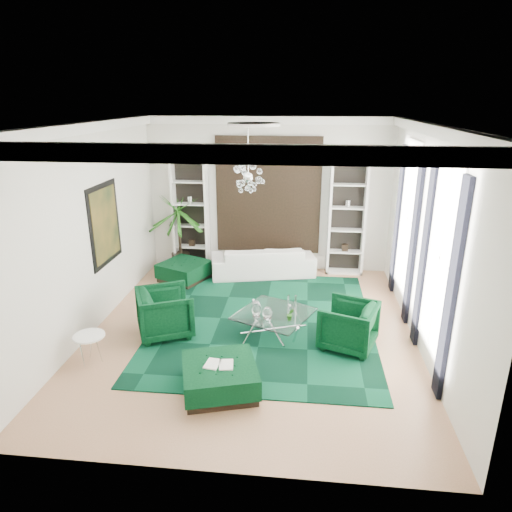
# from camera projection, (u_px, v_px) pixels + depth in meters

# --- Properties ---
(floor) EXTENTS (6.00, 7.00, 0.02)m
(floor) POSITION_uv_depth(u_px,v_px,m) (252.00, 331.00, 8.69)
(floor) COLOR tan
(floor) RESTS_ON ground
(ceiling) EXTENTS (6.00, 7.00, 0.02)m
(ceiling) POSITION_uv_depth(u_px,v_px,m) (252.00, 123.00, 7.44)
(ceiling) COLOR white
(ceiling) RESTS_ON ground
(wall_back) EXTENTS (6.00, 0.02, 3.80)m
(wall_back) POSITION_uv_depth(u_px,v_px,m) (268.00, 195.00, 11.36)
(wall_back) COLOR silver
(wall_back) RESTS_ON ground
(wall_front) EXTENTS (6.00, 0.02, 3.80)m
(wall_front) POSITION_uv_depth(u_px,v_px,m) (213.00, 330.00, 4.76)
(wall_front) COLOR silver
(wall_front) RESTS_ON ground
(wall_left) EXTENTS (0.02, 7.00, 3.80)m
(wall_left) POSITION_uv_depth(u_px,v_px,m) (89.00, 230.00, 8.37)
(wall_left) COLOR silver
(wall_left) RESTS_ON ground
(wall_right) EXTENTS (0.02, 7.00, 3.80)m
(wall_right) POSITION_uv_depth(u_px,v_px,m) (427.00, 240.00, 7.76)
(wall_right) COLOR silver
(wall_right) RESTS_ON ground
(crown_molding) EXTENTS (6.00, 7.00, 0.18)m
(crown_molding) POSITION_uv_depth(u_px,v_px,m) (252.00, 130.00, 7.47)
(crown_molding) COLOR white
(crown_molding) RESTS_ON ceiling
(ceiling_medallion) EXTENTS (0.90, 0.90, 0.05)m
(ceiling_medallion) POSITION_uv_depth(u_px,v_px,m) (254.00, 124.00, 7.73)
(ceiling_medallion) COLOR white
(ceiling_medallion) RESTS_ON ceiling
(tapestry) EXTENTS (2.50, 0.06, 2.80)m
(tapestry) POSITION_uv_depth(u_px,v_px,m) (268.00, 196.00, 11.31)
(tapestry) COLOR black
(tapestry) RESTS_ON wall_back
(shelving_left) EXTENTS (0.90, 0.38, 2.80)m
(shelving_left) POSITION_uv_depth(u_px,v_px,m) (191.00, 215.00, 11.53)
(shelving_left) COLOR white
(shelving_left) RESTS_ON floor
(shelving_right) EXTENTS (0.90, 0.38, 2.80)m
(shelving_right) POSITION_uv_depth(u_px,v_px,m) (347.00, 219.00, 11.14)
(shelving_right) COLOR white
(shelving_right) RESTS_ON floor
(painting) EXTENTS (0.04, 1.30, 1.60)m
(painting) POSITION_uv_depth(u_px,v_px,m) (105.00, 224.00, 8.94)
(painting) COLOR black
(painting) RESTS_ON wall_left
(window_near) EXTENTS (0.03, 1.10, 2.90)m
(window_near) POSITION_uv_depth(u_px,v_px,m) (441.00, 258.00, 6.91)
(window_near) COLOR white
(window_near) RESTS_ON wall_right
(curtain_near_a) EXTENTS (0.07, 0.30, 3.25)m
(curtain_near_a) POSITION_uv_depth(u_px,v_px,m) (451.00, 293.00, 6.27)
(curtain_near_a) COLOR black
(curtain_near_a) RESTS_ON floor
(curtain_near_b) EXTENTS (0.07, 0.30, 3.25)m
(curtain_near_b) POSITION_uv_depth(u_px,v_px,m) (424.00, 256.00, 7.73)
(curtain_near_b) COLOR black
(curtain_near_b) RESTS_ON floor
(window_far) EXTENTS (0.03, 1.10, 2.90)m
(window_far) POSITION_uv_depth(u_px,v_px,m) (408.00, 219.00, 9.17)
(window_far) COLOR white
(window_far) RESTS_ON wall_right
(curtain_far_a) EXTENTS (0.07, 0.30, 3.25)m
(curtain_far_a) POSITION_uv_depth(u_px,v_px,m) (413.00, 242.00, 8.52)
(curtain_far_a) COLOR black
(curtain_far_a) RESTS_ON floor
(curtain_far_b) EXTENTS (0.07, 0.30, 3.25)m
(curtain_far_b) POSITION_uv_depth(u_px,v_px,m) (398.00, 221.00, 9.99)
(curtain_far_b) COLOR black
(curtain_far_b) RESTS_ON floor
(rug) EXTENTS (4.20, 5.00, 0.02)m
(rug) POSITION_uv_depth(u_px,v_px,m) (264.00, 321.00, 9.05)
(rug) COLOR black
(rug) RESTS_ON floor
(sofa) EXTENTS (2.68, 1.52, 0.74)m
(sofa) POSITION_uv_depth(u_px,v_px,m) (263.00, 261.00, 11.33)
(sofa) COLOR white
(sofa) RESTS_ON floor
(armchair_left) EXTENTS (1.28, 1.27, 0.89)m
(armchair_left) POSITION_uv_depth(u_px,v_px,m) (165.00, 312.00, 8.42)
(armchair_left) COLOR black
(armchair_left) RESTS_ON floor
(armchair_right) EXTENTS (1.17, 1.16, 0.84)m
(armchair_right) POSITION_uv_depth(u_px,v_px,m) (348.00, 325.00, 7.99)
(armchair_right) COLOR black
(armchair_right) RESTS_ON floor
(coffee_table) EXTENTS (1.63, 1.63, 0.42)m
(coffee_table) POSITION_uv_depth(u_px,v_px,m) (274.00, 323.00, 8.52)
(coffee_table) COLOR white
(coffee_table) RESTS_ON floor
(ottoman_side) EXTENTS (1.34, 1.34, 0.45)m
(ottoman_side) POSITION_uv_depth(u_px,v_px,m) (184.00, 271.00, 11.04)
(ottoman_side) COLOR black
(ottoman_side) RESTS_ON floor
(ottoman_front) EXTENTS (1.35, 1.35, 0.43)m
(ottoman_front) POSITION_uv_depth(u_px,v_px,m) (220.00, 377.00, 6.86)
(ottoman_front) COLOR black
(ottoman_front) RESTS_ON floor
(book) EXTENTS (0.43, 0.29, 0.03)m
(book) POSITION_uv_depth(u_px,v_px,m) (219.00, 364.00, 6.78)
(book) COLOR white
(book) RESTS_ON ottoman_front
(side_table) EXTENTS (0.59, 0.59, 0.49)m
(side_table) POSITION_uv_depth(u_px,v_px,m) (91.00, 349.00, 7.58)
(side_table) COLOR white
(side_table) RESTS_ON floor
(palm) EXTENTS (1.64, 1.64, 2.50)m
(palm) POSITION_uv_depth(u_px,v_px,m) (179.00, 222.00, 11.46)
(palm) COLOR #205A16
(palm) RESTS_ON floor
(chandelier) EXTENTS (0.79, 0.79, 0.64)m
(chandelier) POSITION_uv_depth(u_px,v_px,m) (248.00, 178.00, 8.14)
(chandelier) COLOR white
(chandelier) RESTS_ON ceiling
(table_plant) EXTENTS (0.14, 0.12, 0.23)m
(table_plant) POSITION_uv_depth(u_px,v_px,m) (290.00, 314.00, 8.14)
(table_plant) COLOR #205A16
(table_plant) RESTS_ON coffee_table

